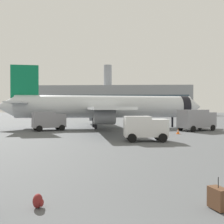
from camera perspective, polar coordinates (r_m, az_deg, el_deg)
The scene contains 10 objects.
airplane_at_gate at distance 42.64m, azimuth -1.64°, elevation 1.19°, with size 35.61×32.32×10.50m.
service_truck at distance 38.97m, azimuth -14.41°, elevation -1.82°, with size 5.25×4.33×2.90m.
fuel_truck at distance 39.72m, azimuth 18.86°, elevation -1.55°, with size 6.37×5.18×3.20m.
cargo_van at distance 25.81m, azimuth 7.58°, elevation -3.49°, with size 4.57×2.68×2.60m.
safety_cone_near at distance 34.01m, azimuth 14.96°, elevation -4.35°, with size 0.44×0.44×0.68m.
safety_cone_mid at distance 47.51m, azimuth 7.67°, elevation -2.84°, with size 0.44×0.44×0.73m.
safety_cone_far at distance 42.38m, azimuth 10.37°, elevation -3.27°, with size 0.44×0.44×0.75m.
rolling_suitcase at distance 9.43m, azimuth 23.25°, elevation -17.77°, with size 0.60×0.74×1.10m.
traveller_backpack at distance 9.30m, azimuth -16.65°, elevation -19.05°, with size 0.36×0.40×0.48m.
terminal_building at distance 137.09m, azimuth -0.10°, elevation 2.66°, with size 83.09×22.52×27.31m.
Camera 1 is at (0.03, -3.18, 3.39)m, focal length 39.71 mm.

